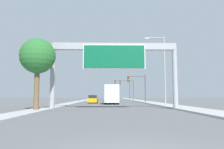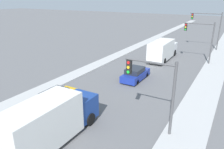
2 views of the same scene
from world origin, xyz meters
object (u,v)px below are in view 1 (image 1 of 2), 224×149
at_px(car_far_left, 110,99).
at_px(palm_tree_foreground, 38,57).
at_px(truck_box_secondary, 112,94).
at_px(traffic_light_far_intersection, 125,86).
at_px(truck_box_primary, 110,95).
at_px(traffic_light_near_intersection, 139,84).
at_px(car_near_center, 93,99).
at_px(traffic_light_mid_block, 129,86).
at_px(street_lamp_right, 162,65).
at_px(sign_gantry, 114,58).

distance_m(car_far_left, palm_tree_foreground, 32.64).
height_order(truck_box_secondary, traffic_light_far_intersection, traffic_light_far_intersection).
xyz_separation_m(car_far_left, truck_box_primary, (0.00, 10.21, 0.84)).
distance_m(traffic_light_near_intersection, palm_tree_foreground, 25.96).
bearing_deg(traffic_light_near_intersection, car_near_center, -175.95).
height_order(traffic_light_mid_block, street_lamp_right, street_lamp_right).
height_order(car_far_left, traffic_light_near_intersection, traffic_light_near_intersection).
relative_size(car_near_center, palm_tree_foreground, 0.67).
bearing_deg(sign_gantry, traffic_light_far_intersection, 84.23).
relative_size(sign_gantry, street_lamp_right, 1.45).
bearing_deg(traffic_light_mid_block, street_lamp_right, -88.12).
relative_size(traffic_light_near_intersection, traffic_light_far_intersection, 0.81).
relative_size(truck_box_secondary, traffic_light_far_intersection, 1.13).
xyz_separation_m(truck_box_primary, traffic_light_near_intersection, (5.52, -19.18, 2.15)).
distance_m(car_near_center, traffic_light_far_intersection, 32.05).
xyz_separation_m(truck_box_primary, traffic_light_mid_block, (5.40, 0.82, 2.52)).
distance_m(car_near_center, traffic_light_near_intersection, 9.53).
distance_m(sign_gantry, traffic_light_far_intersection, 50.35).
bearing_deg(traffic_light_mid_block, truck_box_secondary, -102.32).
xyz_separation_m(sign_gantry, car_near_center, (-3.50, 19.45, -4.65)).
relative_size(sign_gantry, traffic_light_mid_block, 2.22).
height_order(car_near_center, traffic_light_near_intersection, traffic_light_near_intersection).
xyz_separation_m(car_near_center, truck_box_primary, (3.50, 19.82, 0.84)).
bearing_deg(truck_box_primary, car_far_left, -90.00).
xyz_separation_m(traffic_light_far_intersection, palm_tree_foreground, (-12.32, -52.55, 0.42)).
xyz_separation_m(truck_box_secondary, palm_tree_foreground, (-7.26, -17.82, 3.43)).
relative_size(traffic_light_mid_block, street_lamp_right, 0.65).
bearing_deg(truck_box_primary, traffic_light_mid_block, 8.62).
distance_m(truck_box_secondary, traffic_light_mid_block, 25.43).
relative_size(car_far_left, street_lamp_right, 0.50).
relative_size(sign_gantry, car_near_center, 2.96).
bearing_deg(traffic_light_near_intersection, truck_box_secondary, -139.41).
xyz_separation_m(car_far_left, traffic_light_near_intersection, (5.52, -8.97, 2.99)).
relative_size(car_far_left, car_near_center, 1.02).
relative_size(car_far_left, truck_box_primary, 0.55).
xyz_separation_m(traffic_light_far_intersection, street_lamp_right, (1.46, -44.48, 0.82)).
height_order(sign_gantry, truck_box_secondary, sign_gantry).
bearing_deg(car_near_center, traffic_light_near_intersection, 4.05).
relative_size(traffic_light_near_intersection, traffic_light_mid_block, 0.91).
distance_m(car_far_left, traffic_light_near_intersection, 10.95).
xyz_separation_m(traffic_light_near_intersection, traffic_light_far_intersection, (-0.46, 30.00, 0.93)).
height_order(truck_box_primary, street_lamp_right, street_lamp_right).
bearing_deg(sign_gantry, truck_box_primary, 90.00).
distance_m(sign_gantry, truck_box_secondary, 15.81).
height_order(traffic_light_mid_block, palm_tree_foreground, palm_tree_foreground).
bearing_deg(car_near_center, traffic_light_far_intersection, 74.38).
distance_m(sign_gantry, car_far_left, 29.43).
bearing_deg(truck_box_primary, traffic_light_near_intersection, -73.93).
relative_size(traffic_light_near_intersection, palm_tree_foreground, 0.81).
xyz_separation_m(car_near_center, street_lamp_right, (10.03, -13.84, 4.74)).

